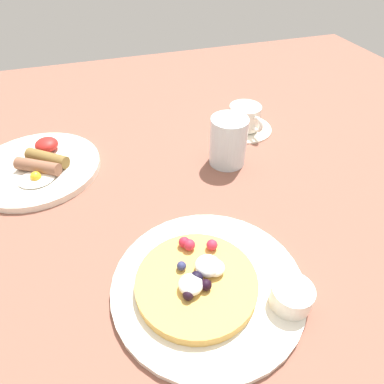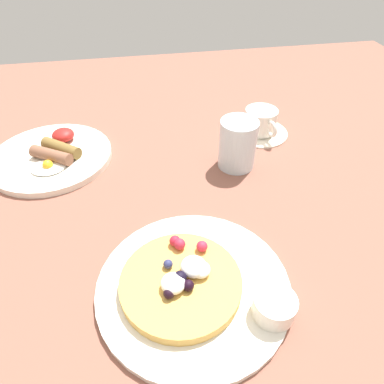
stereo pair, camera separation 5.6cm
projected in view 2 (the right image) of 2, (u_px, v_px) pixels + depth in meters
ground_plane at (152, 221)px, 60.41cm from camera, size 182.66×155.69×3.00cm
pancake_plate at (193, 286)px, 48.08cm from camera, size 27.00×27.00×1.08cm
pancake_with_berries at (182, 281)px, 46.81cm from camera, size 16.73×16.73×3.76cm
syrup_ramekin at (274, 306)px, 43.38cm from camera, size 5.50×5.50×3.12cm
breakfast_plate at (51, 157)px, 71.39cm from camera, size 24.66×24.66×1.34cm
fried_breakfast at (57, 149)px, 70.40cm from camera, size 10.40×15.14×2.76cm
coffee_saucer at (259, 132)px, 79.49cm from camera, size 13.10×13.10×0.73cm
coffee_cup at (261, 120)px, 77.38cm from camera, size 7.26×10.06×5.14cm
water_glass at (238, 144)px, 67.21cm from camera, size 7.35×7.35×9.93cm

